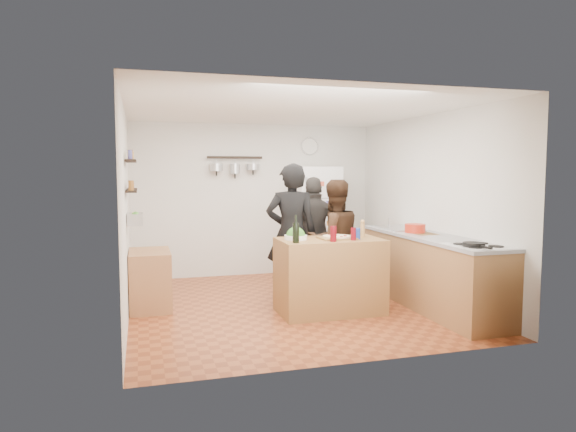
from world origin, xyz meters
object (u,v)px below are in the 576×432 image
object	(u,v)px
red_bowl	(415,228)
counter_run	(430,272)
side_table	(150,280)
fridge	(316,221)
salt_canister	(357,234)
pepper_mill	(362,230)
person_center	(334,241)
salad_bowl	(296,237)
skillet	(474,245)
prep_island	(330,276)
person_left	(291,234)
wall_clock	(310,146)
wine_bottle	(296,233)
person_back	(315,235)

from	to	relation	value
red_bowl	counter_run	bearing A→B (deg)	-80.67
counter_run	side_table	bearing A→B (deg)	165.39
fridge	side_table	distance (m)	3.08
salt_canister	counter_run	world-z (taller)	salt_canister
pepper_mill	person_center	bearing A→B (deg)	115.19
salad_bowl	salt_canister	world-z (taller)	salt_canister
skillet	salad_bowl	bearing A→B (deg)	145.14
salad_bowl	salt_canister	distance (m)	0.74
prep_island	person_left	xyz separation A→B (m)	(-0.31, 0.59, 0.46)
skillet	wall_clock	distance (m)	3.89
salt_canister	red_bowl	size ratio (longest dim) A/B	0.50
counter_run	wall_clock	bearing A→B (deg)	105.92
person_center	side_table	size ratio (longest dim) A/B	2.03
fridge	side_table	bearing A→B (deg)	-152.46
pepper_mill	wall_clock	size ratio (longest dim) A/B	0.57
counter_run	wine_bottle	bearing A→B (deg)	-175.86
pepper_mill	person_center	distance (m)	0.53
person_back	counter_run	distance (m)	1.66
person_left	fridge	xyz separation A→B (m)	(0.89, 1.62, -0.01)
wine_bottle	fridge	distance (m)	2.66
skillet	salt_canister	bearing A→B (deg)	133.53
salad_bowl	red_bowl	bearing A→B (deg)	5.60
wine_bottle	red_bowl	world-z (taller)	wine_bottle
person_center	person_back	bearing A→B (deg)	-85.04
wine_bottle	salt_canister	distance (m)	0.81
salt_canister	person_back	xyz separation A→B (m)	(-0.15, 1.14, -0.15)
salad_bowl	wine_bottle	world-z (taller)	wine_bottle
salad_bowl	skillet	xyz separation A→B (m)	(1.65, -1.15, 0.01)
salt_canister	skillet	bearing A→B (deg)	-46.47
prep_island	salt_canister	bearing A→B (deg)	-21.80
skillet	red_bowl	world-z (taller)	red_bowl
skillet	wall_clock	world-z (taller)	wall_clock
wine_bottle	pepper_mill	world-z (taller)	wine_bottle
skillet	pepper_mill	bearing A→B (deg)	124.18
salad_bowl	person_center	world-z (taller)	person_center
salad_bowl	skillet	distance (m)	2.01
pepper_mill	skillet	xyz separation A→B (m)	(0.78, -1.15, -0.05)
pepper_mill	red_bowl	world-z (taller)	pepper_mill
person_center	person_back	xyz separation A→B (m)	(-0.09, 0.52, 0.02)
person_center	pepper_mill	bearing A→B (deg)	110.78
wine_bottle	counter_run	distance (m)	1.92
person_center	person_back	world-z (taller)	person_back
counter_run	skillet	size ratio (longest dim) A/B	11.26
prep_island	side_table	bearing A→B (deg)	159.00
salad_bowl	red_bowl	xyz separation A→B (m)	(1.70, 0.17, 0.04)
salt_canister	person_center	world-z (taller)	person_center
prep_island	salad_bowl	distance (m)	0.64
wine_bottle	person_back	bearing A→B (deg)	62.13
skillet	side_table	bearing A→B (deg)	150.24
person_back	fridge	distance (m)	1.27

